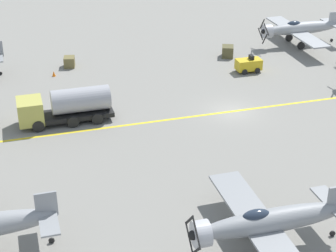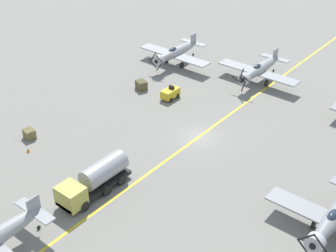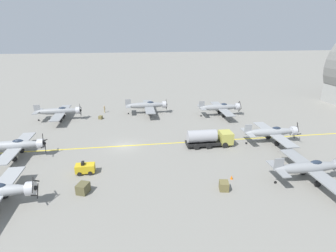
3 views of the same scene
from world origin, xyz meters
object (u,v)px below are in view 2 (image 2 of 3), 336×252
object	(u,v)px
airplane_mid_left	(335,216)
airplane_near_center	(259,69)
traffic_cone	(28,150)
tow_tractor	(170,93)
supply_crate_by_tanker	(141,85)
fuel_tanker	(94,180)
supply_crate_mid_lane	(29,134)
airplane_near_right	(176,52)

from	to	relation	value
airplane_mid_left	airplane_near_center	xyz separation A→B (m)	(20.00, -22.22, 0.00)
airplane_mid_left	traffic_cone	xyz separation A→B (m)	(31.09, 9.14, -1.74)
airplane_mid_left	tow_tractor	bearing A→B (deg)	-3.67
airplane_near_center	traffic_cone	size ratio (longest dim) A/B	21.82
airplane_near_center	traffic_cone	world-z (taller)	airplane_near_center
tow_tractor	supply_crate_by_tanker	world-z (taller)	tow_tractor
airplane_mid_left	tow_tractor	xyz separation A→B (m)	(26.68, -10.56, -1.22)
airplane_near_center	supply_crate_by_tanker	distance (m)	16.72
fuel_tanker	supply_crate_mid_lane	xyz separation A→B (m)	(13.06, -1.97, -0.96)
airplane_near_right	supply_crate_by_tanker	bearing A→B (deg)	102.88
tow_tractor	supply_crate_mid_lane	size ratio (longest dim) A/B	1.96
airplane_near_right	airplane_near_center	bearing A→B (deg)	-163.95
airplane_near_center	traffic_cone	distance (m)	33.31
airplane_near_right	airplane_mid_left	xyz separation A→B (m)	(-32.88, 19.55, -0.00)
tow_tractor	supply_crate_by_tanker	xyz separation A→B (m)	(4.79, 0.43, -0.17)
airplane_near_center	fuel_tanker	xyz separation A→B (m)	(0.27, 31.43, -0.50)
airplane_near_center	supply_crate_by_tanker	world-z (taller)	airplane_near_center
airplane_mid_left	supply_crate_mid_lane	distance (m)	34.13
airplane_near_center	supply_crate_by_tanker	bearing A→B (deg)	50.91
airplane_mid_left	supply_crate_mid_lane	world-z (taller)	airplane_mid_left
airplane_mid_left	traffic_cone	world-z (taller)	airplane_mid_left
airplane_near_center	tow_tractor	size ratio (longest dim) A/B	4.62
tow_tractor	traffic_cone	distance (m)	20.20
airplane_near_right	fuel_tanker	distance (m)	31.41
airplane_near_right	tow_tractor	bearing A→B (deg)	128.96
fuel_tanker	supply_crate_by_tanker	distance (m)	22.37
fuel_tanker	tow_tractor	distance (m)	20.80
supply_crate_mid_lane	airplane_near_right	bearing A→B (deg)	-90.94
airplane_near_right	fuel_tanker	xyz separation A→B (m)	(-12.62, 28.76, -0.50)
fuel_tanker	traffic_cone	world-z (taller)	fuel_tanker
fuel_tanker	supply_crate_mid_lane	size ratio (longest dim) A/B	6.04
airplane_near_right	airplane_near_center	distance (m)	13.16
airplane_mid_left	tow_tractor	distance (m)	28.72
fuel_tanker	supply_crate_mid_lane	world-z (taller)	fuel_tanker
airplane_near_center	tow_tractor	distance (m)	13.49
supply_crate_by_tanker	supply_crate_mid_lane	xyz separation A→B (m)	(1.85, 17.37, -0.07)
airplane_mid_left	fuel_tanker	distance (m)	22.26
tow_tractor	supply_crate_mid_lane	world-z (taller)	tow_tractor
traffic_cone	airplane_near_center	bearing A→B (deg)	-109.48
airplane_near_center	supply_crate_by_tanker	size ratio (longest dim) A/B	8.02
airplane_near_center	fuel_tanker	bearing A→B (deg)	93.91
fuel_tanker	tow_tractor	xyz separation A→B (m)	(6.42, -19.78, -0.72)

